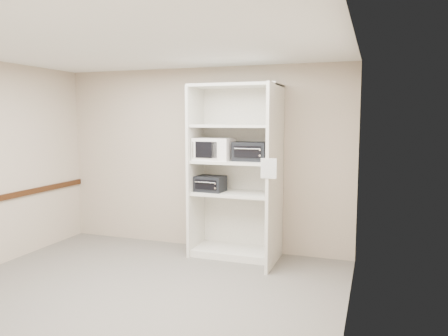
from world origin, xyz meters
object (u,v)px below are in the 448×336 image
(toaster_oven_lower, at_px, (210,184))
(microwave, at_px, (214,149))
(shelving_unit, at_px, (239,177))
(toaster_oven_upper, at_px, (250,151))

(toaster_oven_lower, bearing_deg, microwave, 5.38)
(shelving_unit, distance_m, microwave, 0.53)
(shelving_unit, xyz_separation_m, toaster_oven_lower, (-0.41, -0.05, -0.10))
(toaster_oven_upper, xyz_separation_m, toaster_oven_lower, (-0.57, -0.06, -0.47))
(shelving_unit, bearing_deg, microwave, -172.41)
(microwave, distance_m, toaster_oven_upper, 0.52)
(shelving_unit, xyz_separation_m, microwave, (-0.35, -0.05, 0.39))
(toaster_oven_upper, relative_size, toaster_oven_lower, 1.14)
(toaster_oven_lower, bearing_deg, toaster_oven_upper, 11.12)
(toaster_oven_upper, distance_m, toaster_oven_lower, 0.74)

